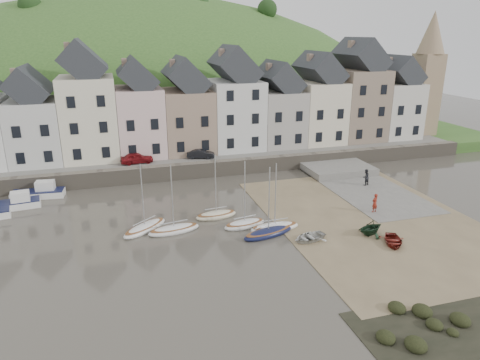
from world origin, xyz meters
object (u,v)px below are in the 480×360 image
object	(u,v)px
rowboat_red	(393,241)
person_dark	(366,177)
car_left	(137,158)
rowboat_green	(371,227)
car_right	(201,154)
rowboat_white	(309,237)
person_red	(375,203)
sailboat_0	(145,228)

from	to	relation	value
rowboat_red	person_dark	xyz separation A→B (m)	(5.69, 13.41, 0.69)
person_dark	car_left	size ratio (longest dim) A/B	0.49
rowboat_green	car_right	xyz separation A→B (m)	(-10.10, 22.31, 1.44)
rowboat_white	person_red	size ratio (longest dim) A/B	1.62
car_left	rowboat_green	bearing A→B (deg)	-145.60
rowboat_white	car_left	bearing A→B (deg)	-164.99
rowboat_white	car_right	world-z (taller)	car_right
person_dark	car_left	bearing A→B (deg)	-42.67
rowboat_white	car_right	size ratio (longest dim) A/B	0.88
sailboat_0	rowboat_green	bearing A→B (deg)	-19.26
sailboat_0	person_dark	xyz separation A→B (m)	(24.87, 4.84, 0.79)
person_dark	sailboat_0	bearing A→B (deg)	-7.27
person_red	car_left	world-z (taller)	car_left
rowboat_red	person_red	xyz separation A→B (m)	(2.27, 6.29, 0.68)
rowboat_white	car_left	world-z (taller)	car_left
person_red	person_dark	distance (m)	7.90
sailboat_0	person_red	bearing A→B (deg)	-6.06
sailboat_0	person_red	distance (m)	21.59
rowboat_red	person_red	bearing A→B (deg)	95.59
rowboat_white	person_red	bearing A→B (deg)	98.91
rowboat_red	car_right	world-z (taller)	car_right
rowboat_white	car_left	distance (m)	25.17
car_left	sailboat_0	bearing A→B (deg)	173.73
person_red	person_dark	world-z (taller)	person_dark
sailboat_0	rowboat_red	world-z (taller)	sailboat_0
rowboat_red	rowboat_green	bearing A→B (deg)	135.11
car_left	person_dark	bearing A→B (deg)	-118.70
rowboat_white	car_left	size ratio (longest dim) A/B	0.78
person_red	person_dark	size ratio (longest dim) A/B	0.99
person_red	rowboat_white	bearing A→B (deg)	6.21
car_right	rowboat_white	bearing A→B (deg)	-151.22
rowboat_white	car_left	xyz separation A→B (m)	(-12.36, 21.85, 1.88)
sailboat_0	person_red	xyz separation A→B (m)	(21.45, -2.28, 0.78)
sailboat_0	car_left	distance (m)	16.00
rowboat_white	person_dark	bearing A→B (deg)	117.62
rowboat_green	person_dark	world-z (taller)	person_dark
sailboat_0	rowboat_red	xyz separation A→B (m)	(19.18, -8.57, 0.10)
rowboat_red	person_red	distance (m)	6.72
rowboat_white	rowboat_green	world-z (taller)	rowboat_green
person_red	rowboat_red	bearing A→B (deg)	52.98
rowboat_green	car_right	bearing A→B (deg)	-171.27
car_left	rowboat_red	bearing A→B (deg)	-146.98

